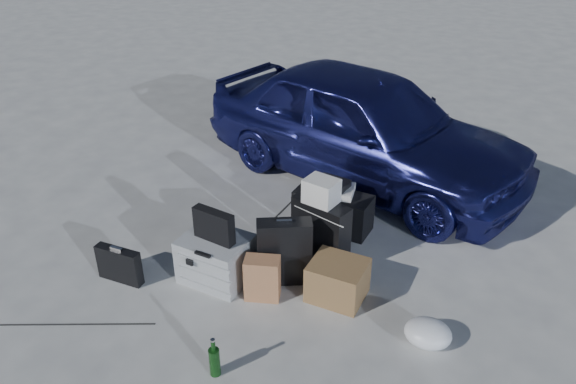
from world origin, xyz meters
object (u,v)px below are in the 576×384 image
(cardboard_box, at_px, (338,280))
(green_bottle, at_px, (214,358))
(duffel_bag, at_px, (333,210))
(car, at_px, (363,125))
(suitcase_right, at_px, (321,233))
(pelican_case, at_px, (216,258))
(suitcase_left, at_px, (284,252))
(briefcase, at_px, (119,265))

(cardboard_box, distance_m, green_bottle, 1.21)
(duffel_bag, bearing_deg, car, 97.33)
(suitcase_right, height_order, cardboard_box, suitcase_right)
(car, distance_m, suitcase_right, 1.74)
(duffel_bag, bearing_deg, pelican_case, -114.67)
(duffel_bag, relative_size, cardboard_box, 1.70)
(car, height_order, duffel_bag, car)
(pelican_case, relative_size, suitcase_right, 0.88)
(car, xyz_separation_m, green_bottle, (-0.38, -3.15, -0.47))
(suitcase_left, relative_size, suitcase_right, 0.94)
(pelican_case, relative_size, green_bottle, 1.80)
(car, distance_m, pelican_case, 2.35)
(suitcase_left, xyz_separation_m, suitcase_right, (0.22, 0.33, 0.02))
(car, xyz_separation_m, briefcase, (-1.56, -2.44, -0.46))
(pelican_case, height_order, suitcase_left, suitcase_left)
(suitcase_right, bearing_deg, cardboard_box, -34.12)
(suitcase_left, bearing_deg, briefcase, 176.29)
(suitcase_right, bearing_deg, green_bottle, -80.21)
(car, relative_size, duffel_bag, 4.99)
(briefcase, bearing_deg, suitcase_right, 31.36)
(pelican_case, height_order, green_bottle, pelican_case)
(pelican_case, relative_size, briefcase, 1.35)
(briefcase, distance_m, cardboard_box, 1.81)
(duffel_bag, xyz_separation_m, cardboard_box, (0.28, -0.99, -0.02))
(briefcase, height_order, suitcase_right, suitcase_right)
(duffel_bag, bearing_deg, green_bottle, -88.93)
(car, bearing_deg, briefcase, 170.13)
(duffel_bag, distance_m, green_bottle, 2.06)
(suitcase_right, bearing_deg, briefcase, -130.52)
(suitcase_left, xyz_separation_m, cardboard_box, (0.47, -0.07, -0.13))
(car, distance_m, green_bottle, 3.21)
(suitcase_right, distance_m, duffel_bag, 0.61)
(car, distance_m, duffel_bag, 1.20)
(suitcase_left, relative_size, cardboard_box, 1.34)
(car, distance_m, briefcase, 2.93)
(suitcase_left, bearing_deg, cardboard_box, -29.24)
(suitcase_left, bearing_deg, green_bottle, -118.16)
(car, xyz_separation_m, suitcase_right, (-0.02, -1.71, -0.31))
(duffel_bag, bearing_deg, suitcase_left, -91.27)
(green_bottle, bearing_deg, cardboard_box, 59.79)
(suitcase_right, bearing_deg, car, 113.01)
(pelican_case, distance_m, briefcase, 0.81)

